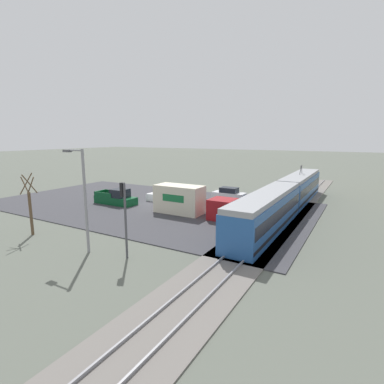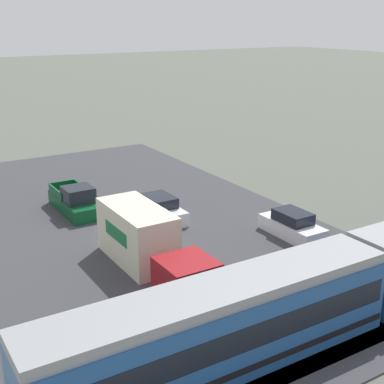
% 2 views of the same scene
% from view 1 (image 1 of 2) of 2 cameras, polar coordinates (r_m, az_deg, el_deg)
% --- Properties ---
extents(ground_plane, '(320.00, 320.00, 0.00)m').
position_cam_1_polar(ground_plane, '(37.80, -8.53, -2.37)').
color(ground_plane, '#565B51').
extents(road_surface, '(22.22, 39.04, 0.08)m').
position_cam_1_polar(road_surface, '(37.79, -8.54, -2.31)').
color(road_surface, '#38383D').
rests_on(road_surface, ground).
extents(rail_bed, '(67.69, 4.40, 0.22)m').
position_cam_1_polar(rail_bed, '(30.74, 15.54, -5.54)').
color(rail_bed, slate).
rests_on(rail_bed, ground).
extents(light_rail_tram, '(30.34, 2.76, 4.56)m').
position_cam_1_polar(light_rail_tram, '(34.57, 17.55, -1.00)').
color(light_rail_tram, '#235193').
rests_on(light_rail_tram, ground).
extents(box_truck, '(2.50, 9.14, 3.05)m').
position_cam_1_polar(box_truck, '(32.18, -0.54, -1.79)').
color(box_truck, maroon).
rests_on(box_truck, ground).
extents(pickup_truck, '(2.04, 5.51, 1.94)m').
position_cam_1_polar(pickup_truck, '(38.38, -14.22, -1.14)').
color(pickup_truck, '#0C4723').
rests_on(pickup_truck, ground).
extents(sedan_car_0, '(1.87, 4.44, 1.60)m').
position_cam_1_polar(sedan_car_0, '(38.93, -5.35, -0.81)').
color(sedan_car_0, silver).
rests_on(sedan_car_0, ground).
extents(sedan_car_1, '(1.81, 4.36, 1.58)m').
position_cam_1_polar(sedan_car_1, '(40.41, 7.06, -0.43)').
color(sedan_car_1, silver).
rests_on(sedan_car_1, ground).
extents(traffic_light_pole, '(0.28, 0.47, 5.31)m').
position_cam_1_polar(traffic_light_pole, '(20.84, -12.76, -3.36)').
color(traffic_light_pole, '#47474C').
rests_on(traffic_light_pole, ground).
extents(street_tree, '(1.25, 1.04, 5.33)m').
position_cam_1_polar(street_tree, '(28.90, -28.44, -2.59)').
color(street_tree, brown).
rests_on(street_tree, ground).
extents(street_lamp_near_crossing, '(0.36, 1.95, 7.52)m').
position_cam_1_polar(street_lamp_near_crossing, '(22.59, -20.07, -0.25)').
color(street_lamp_near_crossing, gray).
rests_on(street_lamp_near_crossing, ground).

